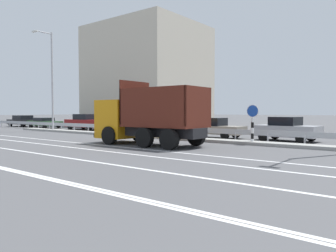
# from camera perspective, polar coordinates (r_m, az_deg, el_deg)

# --- Properties ---
(ground_plane) EXTENTS (320.00, 320.00, 0.00)m
(ground_plane) POSITION_cam_1_polar(r_m,az_deg,el_deg) (21.08, -5.74, -2.62)
(ground_plane) COLOR #4C4C4F
(lane_strip_0) EXTENTS (65.35, 0.16, 0.01)m
(lane_strip_0) POSITION_cam_1_polar(r_m,az_deg,el_deg) (17.27, -7.03, -3.76)
(lane_strip_0) COLOR silver
(lane_strip_0) RESTS_ON ground_plane
(lane_strip_1) EXTENTS (65.35, 0.16, 0.01)m
(lane_strip_1) POSITION_cam_1_polar(r_m,az_deg,el_deg) (16.11, -11.43, -4.25)
(lane_strip_1) COLOR silver
(lane_strip_1) RESTS_ON ground_plane
(lane_strip_2) EXTENTS (65.35, 0.16, 0.01)m
(lane_strip_2) POSITION_cam_1_polar(r_m,az_deg,el_deg) (14.65, -18.79, -5.01)
(lane_strip_2) COLOR silver
(lane_strip_2) RESTS_ON ground_plane
(median_island) EXTENTS (35.94, 1.10, 0.18)m
(median_island) POSITION_cam_1_polar(r_m,az_deg,el_deg) (23.00, -1.25, -1.95)
(median_island) COLOR gray
(median_island) RESTS_ON ground_plane
(median_guardrail) EXTENTS (65.35, 0.09, 0.78)m
(median_guardrail) POSITION_cam_1_polar(r_m,az_deg,el_deg) (23.78, 0.35, -0.64)
(median_guardrail) COLOR #9EA0A5
(median_guardrail) RESTS_ON ground_plane
(dump_truck) EXTENTS (6.77, 2.88, 3.65)m
(dump_truck) POSITION_cam_1_polar(r_m,az_deg,el_deg) (19.07, -5.13, 0.83)
(dump_truck) COLOR orange
(dump_truck) RESTS_ON ground_plane
(median_road_sign) EXTENTS (0.71, 0.16, 2.28)m
(median_road_sign) POSITION_cam_1_polar(r_m,az_deg,el_deg) (19.33, 14.50, 0.38)
(median_road_sign) COLOR white
(median_road_sign) RESTS_ON ground_plane
(street_lamp_0) EXTENTS (0.70, 1.92, 9.39)m
(street_lamp_0) POSITION_cam_1_polar(r_m,az_deg,el_deg) (33.34, -19.70, 8.00)
(street_lamp_0) COLOR #ADADB2
(street_lamp_0) RESTS_ON ground_plane
(parked_car_0) EXTENTS (4.62, 2.16, 1.41)m
(parked_car_0) POSITION_cam_1_polar(r_m,az_deg,el_deg) (44.77, -23.89, 0.82)
(parked_car_0) COLOR black
(parked_car_0) RESTS_ON ground_plane
(parked_car_1) EXTENTS (4.75, 1.93, 1.19)m
(parked_car_1) POSITION_cam_1_polar(r_m,az_deg,el_deg) (40.08, -20.73, 0.58)
(parked_car_1) COLOR #335B33
(parked_car_1) RESTS_ON ground_plane
(parked_car_2) EXTENTS (4.86, 2.08, 1.62)m
(parked_car_2) POSITION_cam_1_polar(r_m,az_deg,el_deg) (34.75, -14.11, 0.68)
(parked_car_2) COLOR maroon
(parked_car_2) RESTS_ON ground_plane
(parked_car_3) EXTENTS (4.38, 2.10, 1.43)m
(parked_car_3) POSITION_cam_1_polar(r_m,az_deg,el_deg) (30.35, -8.11, 0.30)
(parked_car_3) COLOR #A3A3A8
(parked_car_3) RESTS_ON ground_plane
(parked_car_4) EXTENTS (4.26, 1.93, 1.48)m
(parked_car_4) POSITION_cam_1_polar(r_m,az_deg,el_deg) (26.73, -1.57, 0.10)
(parked_car_4) COLOR #335B33
(parked_car_4) RESTS_ON ground_plane
(parked_car_5) EXTENTS (4.64, 1.82, 1.44)m
(parked_car_5) POSITION_cam_1_polar(r_m,az_deg,el_deg) (23.75, 7.70, -0.31)
(parked_car_5) COLOR gray
(parked_car_5) RESTS_ON ground_plane
(parked_car_6) EXTENTS (4.00, 2.21, 1.55)m
(parked_car_6) POSITION_cam_1_polar(r_m,az_deg,el_deg) (22.22, 19.97, -0.50)
(parked_car_6) COLOR #A3A3A8
(parked_car_6) RESTS_ON ground_plane
(background_building_0) EXTENTS (14.05, 12.45, 13.44)m
(background_building_0) POSITION_cam_1_polar(r_m,az_deg,el_deg) (45.88, -3.59, 8.59)
(background_building_0) COLOR beige
(background_building_0) RESTS_ON ground_plane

